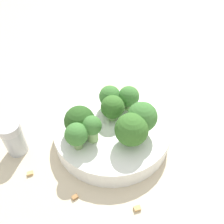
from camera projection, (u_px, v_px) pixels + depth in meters
The scene contains 15 objects.
ground_plane at pixel (112, 137), 0.42m from camera, with size 3.00×3.00×0.00m, color beige.
bowl at pixel (112, 131), 0.41m from camera, with size 0.21×0.21×0.03m, color white.
broccoli_floret_0 at pixel (113, 108), 0.40m from camera, with size 0.04×0.04×0.05m.
broccoli_floret_1 at pixel (80, 121), 0.37m from camera, with size 0.05×0.05×0.05m.
broccoli_floret_2 at pixel (131, 130), 0.35m from camera, with size 0.05×0.05×0.06m.
broccoli_floret_3 at pixel (142, 118), 0.36m from camera, with size 0.05×0.05×0.06m.
broccoli_floret_4 at pixel (92, 127), 0.35m from camera, with size 0.03×0.03×0.05m.
broccoli_floret_5 at pixel (77, 135), 0.34m from camera, with size 0.04×0.04×0.05m.
broccoli_floret_6 at pixel (110, 97), 0.42m from camera, with size 0.04×0.04×0.05m.
broccoli_floret_7 at pixel (129, 97), 0.41m from camera, with size 0.04×0.04×0.05m.
pepper_shaker at pixel (14, 138), 0.38m from camera, with size 0.04×0.04×0.06m.
almond_crumb_0 at pixel (98, 99), 0.50m from camera, with size 0.01×0.00×0.01m, color olive.
almond_crumb_1 at pixel (75, 196), 0.33m from camera, with size 0.01×0.01×0.01m, color olive.
almond_crumb_2 at pixel (30, 173), 0.36m from camera, with size 0.01×0.01×0.01m, color tan.
almond_crumb_3 at pixel (137, 208), 0.32m from camera, with size 0.01×0.01×0.01m, color tan.
Camera 1 is at (-0.26, -0.10, 0.32)m, focal length 35.00 mm.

